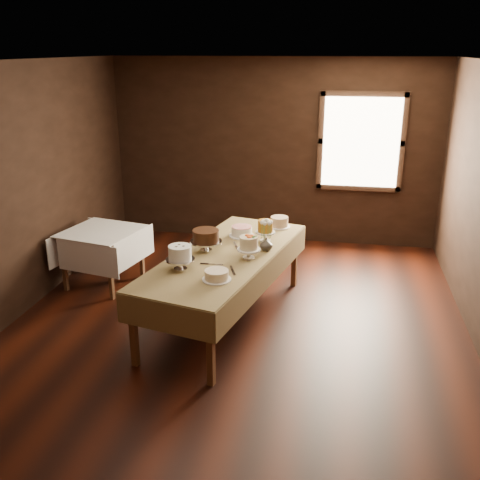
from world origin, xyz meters
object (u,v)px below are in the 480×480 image
at_px(cake_swirl, 180,259).
at_px(cake_server_b, 234,272).
at_px(cake_server_a, 216,264).
at_px(cake_flowers, 249,249).
at_px(cake_caramel, 265,232).
at_px(cake_server_c, 235,244).
at_px(display_table, 225,259).
at_px(cake_server_e, 188,255).
at_px(cake_cream, 217,276).
at_px(cake_chocolate, 206,241).
at_px(cake_lattice, 242,232).
at_px(cake_server_d, 264,247).
at_px(flower_vase, 266,244).
at_px(cake_speckled, 279,222).
at_px(side_table, 102,237).

relative_size(cake_swirl, cake_server_b, 1.36).
bearing_deg(cake_swirl, cake_server_a, 32.19).
bearing_deg(cake_server_b, cake_flowers, 147.62).
xyz_separation_m(cake_caramel, cake_server_c, (-0.33, -0.15, -0.11)).
distance_m(cake_caramel, cake_swirl, 1.23).
xyz_separation_m(display_table, cake_server_e, (-0.38, -0.13, 0.06)).
height_order(cake_caramel, cake_cream, cake_caramel).
distance_m(cake_swirl, cake_server_a, 0.39).
bearing_deg(cake_chocolate, cake_server_a, -62.21).
bearing_deg(cake_lattice, cake_server_d, -47.13).
bearing_deg(display_table, cake_caramel, 51.81).
relative_size(cake_cream, cake_server_d, 1.25).
relative_size(cake_chocolate, cake_swirl, 1.08).
height_order(cake_chocolate, flower_vase, cake_chocolate).
distance_m(cake_server_c, cake_server_e, 0.62).
height_order(cake_swirl, cake_server_b, cake_swirl).
distance_m(cake_cream, cake_server_a, 0.40).
xyz_separation_m(cake_lattice, cake_chocolate, (-0.30, -0.56, 0.06)).
bearing_deg(cake_lattice, cake_server_b, -83.81).
xyz_separation_m(cake_speckled, cake_lattice, (-0.40, -0.43, -0.01)).
distance_m(display_table, cake_flowers, 0.34).
bearing_deg(cake_chocolate, cake_cream, -68.89).
distance_m(cake_swirl, cake_cream, 0.46).
bearing_deg(cake_server_d, cake_lattice, 81.69).
bearing_deg(side_table, cake_server_b, -31.27).
distance_m(side_table, cake_server_b, 2.27).
xyz_separation_m(side_table, cake_swirl, (1.40, -1.20, 0.27)).
bearing_deg(cake_server_c, cake_speckled, -50.75).
xyz_separation_m(cake_lattice, cake_server_a, (-0.10, -0.93, -0.05)).
distance_m(cake_speckled, cake_flowers, 1.15).
bearing_deg(cake_caramel, cake_server_a, -116.73).
xyz_separation_m(cake_speckled, cake_server_a, (-0.50, -1.36, -0.06)).
relative_size(cake_chocolate, cake_server_c, 1.47).
bearing_deg(cake_swirl, display_table, 56.40).
height_order(cake_flowers, cake_server_c, cake_flowers).
relative_size(side_table, cake_caramel, 3.88).
distance_m(cake_caramel, cake_server_d, 0.23).
xyz_separation_m(display_table, cake_flowers, (0.27, -0.09, 0.17)).
bearing_deg(cake_flowers, cake_cream, -108.59).
bearing_deg(cake_caramel, cake_flowers, -99.82).
distance_m(display_table, cake_server_d, 0.47).
bearing_deg(cake_server_b, cake_caramel, 148.49).
bearing_deg(cake_chocolate, cake_server_d, 19.77).
relative_size(cake_swirl, cake_server_a, 1.36).
distance_m(cake_flowers, cake_server_e, 0.66).
height_order(cake_swirl, flower_vase, cake_swirl).
height_order(display_table, cake_chocolate, cake_chocolate).
height_order(side_table, cake_chocolate, cake_chocolate).
xyz_separation_m(cake_lattice, cake_flowers, (0.20, -0.70, 0.06)).
bearing_deg(cake_server_d, cake_speckled, 32.72).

